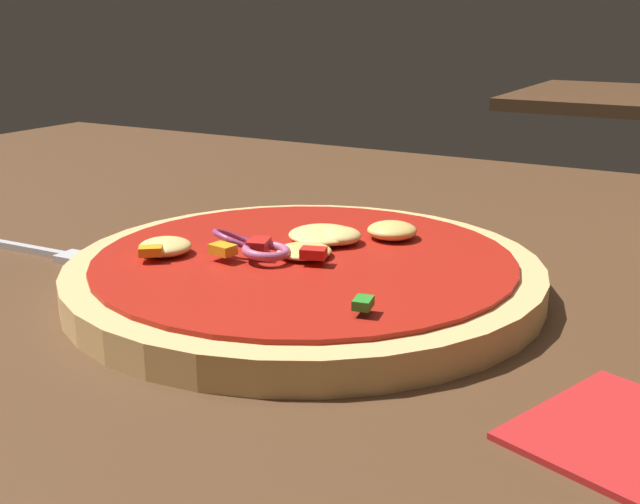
# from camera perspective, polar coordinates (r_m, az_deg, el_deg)

# --- Properties ---
(dining_table) EXTENTS (1.42, 0.95, 0.03)m
(dining_table) POSITION_cam_1_polar(r_m,az_deg,el_deg) (0.54, -0.26, -3.09)
(dining_table) COLOR #4C301C
(dining_table) RESTS_ON ground
(pizza) EXTENTS (0.30, 0.30, 0.04)m
(pizza) POSITION_cam_1_polar(r_m,az_deg,el_deg) (0.50, -1.14, -1.46)
(pizza) COLOR tan
(pizza) RESTS_ON dining_table
(fork) EXTENTS (0.16, 0.02, 0.00)m
(fork) POSITION_cam_1_polar(r_m,az_deg,el_deg) (0.61, -19.21, 0.01)
(fork) COLOR silver
(fork) RESTS_ON dining_table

